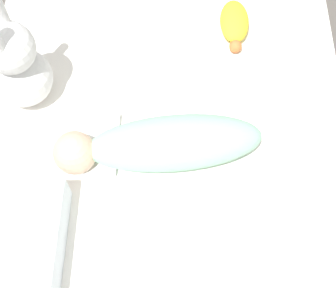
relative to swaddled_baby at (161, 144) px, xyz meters
name	(u,v)px	position (x,y,z in m)	size (l,w,h in m)	color
ground_plane	(162,178)	(-0.01, 0.00, -0.26)	(12.00, 12.00, 0.00)	#514C47
bed_mattress	(162,165)	(-0.01, 0.00, -0.16)	(1.18, 1.07, 0.20)	white
burp_cloth	(87,143)	(-0.03, -0.21, -0.05)	(0.19, 0.17, 0.02)	white
swaddled_baby	(161,144)	(0.00, 0.00, 0.00)	(0.21, 0.57, 0.13)	#99D6B2
bunny_plush	(17,66)	(-0.19, -0.40, 0.07)	(0.17, 0.17, 0.37)	white
turtle_plush	(234,23)	(-0.46, 0.22, -0.03)	(0.20, 0.09, 0.06)	yellow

